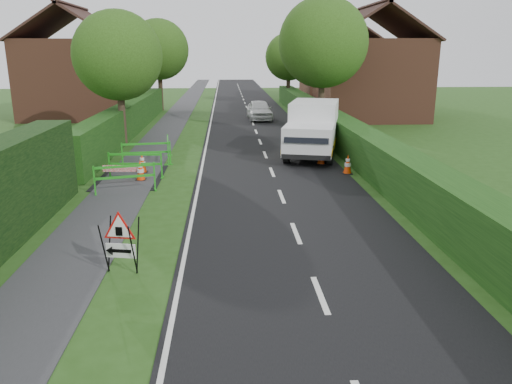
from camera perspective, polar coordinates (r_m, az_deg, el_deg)
ground at (r=9.21m, az=-7.46°, el=-14.96°), size 120.00×120.00×0.00m
road_surface at (r=43.20m, az=-1.05°, el=9.54°), size 6.00×90.00×0.02m
footpath at (r=43.31m, az=-8.44°, el=9.40°), size 2.00×90.00×0.02m
hedge_west_far at (r=30.80m, az=-14.15°, el=6.54°), size 1.00×24.00×1.80m
hedge_east at (r=25.04m, az=10.07°, el=4.74°), size 1.20×50.00×1.50m
house_west at (r=39.42m, az=-19.65°, el=12.28°), size 7.50×7.40×7.88m
house_east_a at (r=37.40m, az=12.87°, el=12.64°), size 7.50×7.40×7.88m
house_east_b at (r=51.20m, az=9.57°, el=13.55°), size 7.50×7.40×7.88m
tree_nw at (r=26.44m, az=-15.52°, el=14.78°), size 4.40×4.40×6.70m
tree_ne at (r=30.45m, az=7.68°, el=16.55°), size 5.20×5.20×7.79m
tree_fw at (r=42.24m, az=-11.07°, el=15.68°), size 4.80×4.80×7.24m
tree_fe at (r=46.26m, az=3.76°, el=15.16°), size 4.20×4.20×6.33m
triangle_sign at (r=11.14m, az=-15.48°, el=-5.07°), size 0.96×0.96×1.20m
works_van at (r=23.29m, az=6.49°, el=7.29°), size 3.36×5.68×2.44m
traffic_cone_0 at (r=20.05m, az=10.43°, el=3.14°), size 0.38×0.38×0.79m
traffic_cone_1 at (r=21.62m, az=7.48°, el=4.18°), size 0.38×0.38×0.79m
traffic_cone_2 at (r=25.07m, az=7.62°, el=5.76°), size 0.38×0.38×0.79m
traffic_cone_3 at (r=19.21m, az=-13.08°, el=2.43°), size 0.38×0.38×0.79m
traffic_cone_4 at (r=20.42m, az=-12.87°, el=3.23°), size 0.38×0.38×0.79m
ped_barrier_0 at (r=17.62m, az=-14.78°, el=1.93°), size 2.08×0.85×1.00m
ped_barrier_1 at (r=19.60m, az=-13.64°, el=3.37°), size 2.08×0.49×1.00m
ped_barrier_2 at (r=21.75m, az=-12.44°, el=4.65°), size 2.09×0.62×1.00m
ped_barrier_3 at (r=22.59m, az=-10.03°, el=5.18°), size 0.58×2.09×1.00m
redwhite_plank at (r=19.51m, az=-14.90°, el=1.33°), size 1.50×0.14×0.25m
hatchback_car at (r=35.88m, az=0.39°, el=9.37°), size 1.79×4.10×1.38m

